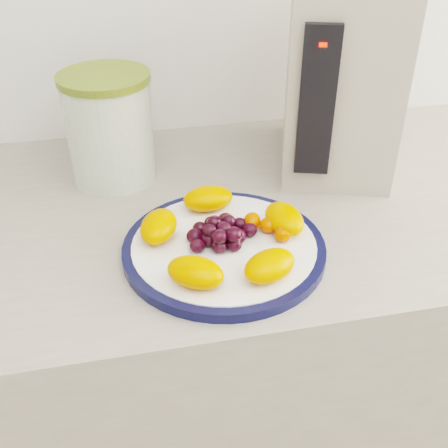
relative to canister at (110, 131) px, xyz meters
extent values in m
cube|color=gray|center=(0.21, -0.12, -0.54)|extent=(3.50, 0.60, 0.90)
cube|color=#977B5C|center=(0.21, -0.12, -0.57)|extent=(3.48, 0.58, 0.84)
cylinder|color=#0C1035|center=(0.14, -0.26, -0.08)|extent=(0.29, 0.29, 0.01)
cylinder|color=white|center=(0.14, -0.26, -0.08)|extent=(0.26, 0.26, 0.02)
cylinder|color=#385A1A|center=(0.00, 0.00, 0.00)|extent=(0.14, 0.14, 0.17)
cylinder|color=#616D23|center=(0.00, 0.00, 0.09)|extent=(0.15, 0.15, 0.01)
cube|color=#A59C8D|center=(0.39, -0.02, 0.07)|extent=(0.25, 0.29, 0.31)
cube|color=black|center=(0.31, -0.13, 0.08)|extent=(0.06, 0.03, 0.23)
cube|color=#FF0C05|center=(0.31, -0.14, 0.16)|extent=(0.01, 0.01, 0.01)
ellipsoid|color=#FF7100|center=(0.23, -0.24, -0.05)|extent=(0.06, 0.08, 0.04)
ellipsoid|color=#FF7100|center=(0.13, -0.16, -0.05)|extent=(0.08, 0.05, 0.04)
ellipsoid|color=#FF7100|center=(0.05, -0.22, -0.05)|extent=(0.07, 0.09, 0.04)
ellipsoid|color=#FF7100|center=(0.09, -0.33, -0.05)|extent=(0.09, 0.08, 0.04)
ellipsoid|color=#FF7100|center=(0.18, -0.34, -0.05)|extent=(0.09, 0.08, 0.04)
ellipsoid|color=black|center=(0.14, -0.26, -0.06)|extent=(0.02, 0.02, 0.02)
ellipsoid|color=black|center=(0.16, -0.26, -0.06)|extent=(0.02, 0.02, 0.02)
ellipsoid|color=black|center=(0.15, -0.24, -0.06)|extent=(0.02, 0.02, 0.02)
ellipsoid|color=black|center=(0.13, -0.24, -0.06)|extent=(0.02, 0.02, 0.02)
ellipsoid|color=black|center=(0.12, -0.26, -0.06)|extent=(0.02, 0.02, 0.02)
ellipsoid|color=black|center=(0.13, -0.28, -0.06)|extent=(0.02, 0.02, 0.02)
ellipsoid|color=black|center=(0.15, -0.28, -0.06)|extent=(0.02, 0.02, 0.02)
ellipsoid|color=black|center=(0.18, -0.25, -0.06)|extent=(0.02, 0.02, 0.02)
ellipsoid|color=black|center=(0.17, -0.23, -0.06)|extent=(0.02, 0.02, 0.02)
ellipsoid|color=black|center=(0.15, -0.22, -0.06)|extent=(0.02, 0.02, 0.02)
ellipsoid|color=black|center=(0.13, -0.22, -0.06)|extent=(0.02, 0.02, 0.02)
ellipsoid|color=black|center=(0.11, -0.23, -0.06)|extent=(0.02, 0.02, 0.02)
ellipsoid|color=black|center=(0.10, -0.25, -0.06)|extent=(0.02, 0.02, 0.02)
ellipsoid|color=black|center=(0.10, -0.27, -0.06)|extent=(0.02, 0.02, 0.02)
ellipsoid|color=black|center=(0.14, -0.26, -0.04)|extent=(0.02, 0.02, 0.02)
ellipsoid|color=black|center=(0.15, -0.24, -0.04)|extent=(0.02, 0.02, 0.02)
ellipsoid|color=black|center=(0.13, -0.24, -0.04)|extent=(0.02, 0.02, 0.02)
ellipsoid|color=black|center=(0.12, -0.26, -0.04)|extent=(0.02, 0.02, 0.02)
ellipsoid|color=black|center=(0.13, -0.27, -0.04)|extent=(0.02, 0.02, 0.02)
ellipsoid|color=black|center=(0.15, -0.27, -0.04)|extent=(0.02, 0.02, 0.02)
ellipsoid|color=#F14700|center=(0.21, -0.24, -0.06)|extent=(0.03, 0.03, 0.02)
ellipsoid|color=#F14700|center=(0.24, -0.24, -0.06)|extent=(0.04, 0.04, 0.02)
ellipsoid|color=#F14700|center=(0.22, -0.27, -0.06)|extent=(0.04, 0.04, 0.02)
ellipsoid|color=#F14700|center=(0.19, -0.23, -0.06)|extent=(0.03, 0.04, 0.02)
camera|label=1|loc=(0.01, -0.88, 0.40)|focal=45.00mm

